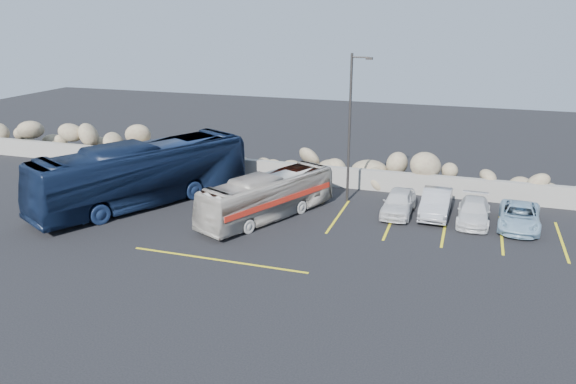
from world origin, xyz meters
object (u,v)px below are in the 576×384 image
(lamppost, at_px, (351,125))
(tour_coach, at_px, (143,174))
(car_b, at_px, (436,203))
(vintage_bus, at_px, (268,196))
(car_d, at_px, (519,216))
(car_c, at_px, (474,212))
(car_a, at_px, (399,202))

(lamppost, relative_size, tour_coach, 0.66)
(lamppost, distance_m, car_b, 6.03)
(vintage_bus, xyz_separation_m, car_b, (8.08, 3.08, -0.48))
(vintage_bus, bearing_deg, car_d, 36.73)
(vintage_bus, bearing_deg, car_b, 45.60)
(vintage_bus, distance_m, tour_coach, 7.18)
(car_b, height_order, car_d, car_b)
(car_c, distance_m, car_d, 2.11)
(car_b, height_order, car_c, car_b)
(car_d, bearing_deg, vintage_bus, -164.55)
(car_d, bearing_deg, car_a, -177.19)
(vintage_bus, xyz_separation_m, car_d, (12.06, 2.56, -0.57))
(lamppost, height_order, tour_coach, lamppost)
(vintage_bus, height_order, car_c, vintage_bus)
(tour_coach, distance_m, car_c, 17.35)
(car_d, bearing_deg, car_b, 176.03)
(lamppost, relative_size, car_b, 2.00)
(car_b, bearing_deg, car_c, -12.08)
(lamppost, bearing_deg, car_c, -10.24)
(lamppost, relative_size, car_a, 2.15)
(car_c, bearing_deg, car_d, -0.69)
(car_b, bearing_deg, lamppost, 172.43)
(tour_coach, xyz_separation_m, car_b, (15.24, 3.14, -1.04))
(car_a, relative_size, car_c, 0.98)
(car_b, relative_size, car_d, 0.98)
(car_a, height_order, car_b, car_b)
(lamppost, xyz_separation_m, car_d, (8.73, -1.27, -3.73))
(tour_coach, bearing_deg, car_d, 35.35)
(lamppost, bearing_deg, vintage_bus, -130.95)
(lamppost, relative_size, vintage_bus, 0.98)
(car_c, xyz_separation_m, car_d, (2.11, -0.07, 0.02))
(tour_coach, height_order, car_b, tour_coach)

